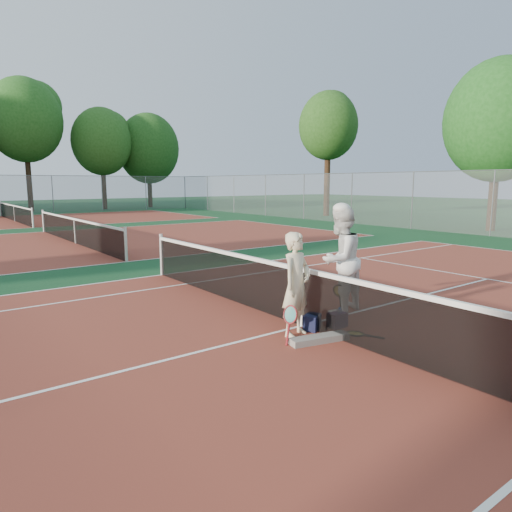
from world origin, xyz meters
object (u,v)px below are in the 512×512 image
(net_main, at_px, (302,297))
(racket_spare, at_px, (356,334))
(racket_red, at_px, (290,325))
(racket_black_held, at_px, (339,299))
(player_a, at_px, (296,284))
(sports_bag_purple, at_px, (337,320))
(water_bottle, at_px, (339,318))
(player_b, at_px, (340,260))
(sports_bag_navy, at_px, (312,322))

(net_main, relative_size, racket_spare, 18.30)
(racket_red, bearing_deg, net_main, 18.39)
(racket_black_held, distance_m, racket_spare, 1.27)
(player_a, distance_m, racket_red, 0.69)
(racket_black_held, relative_size, sports_bag_purple, 1.79)
(net_main, distance_m, racket_spare, 1.06)
(player_a, xyz_separation_m, water_bottle, (0.88, -0.13, -0.69))
(player_a, distance_m, sports_bag_purple, 1.10)
(player_b, relative_size, racket_red, 3.38)
(player_a, distance_m, water_bottle, 1.12)
(player_b, height_order, sports_bag_purple, player_b)
(net_main, bearing_deg, player_b, 12.30)
(racket_red, relative_size, sports_bag_purple, 1.93)
(player_a, xyz_separation_m, racket_black_held, (1.49, 0.44, -0.56))
(net_main, height_order, racket_black_held, net_main)
(racket_black_held, xyz_separation_m, sports_bag_navy, (-1.10, -0.42, -0.15))
(player_b, height_order, racket_black_held, player_b)
(racket_spare, bearing_deg, player_b, -58.59)
(racket_red, bearing_deg, racket_black_held, 3.64)
(racket_black_held, xyz_separation_m, water_bottle, (-0.61, -0.58, -0.13))
(sports_bag_purple, bearing_deg, player_b, 41.42)
(racket_red, xyz_separation_m, sports_bag_navy, (0.74, 0.29, -0.17))
(racket_spare, distance_m, sports_bag_purple, 0.47)
(net_main, bearing_deg, player_a, -145.11)
(player_b, distance_m, sports_bag_purple, 1.33)
(racket_red, xyz_separation_m, water_bottle, (1.23, 0.13, -0.15))
(player_b, xyz_separation_m, sports_bag_navy, (-1.19, -0.51, -0.87))
(racket_spare, height_order, water_bottle, water_bottle)
(sports_bag_navy, height_order, sports_bag_purple, sports_bag_navy)
(player_a, distance_m, racket_black_held, 1.65)
(player_b, bearing_deg, sports_bag_navy, 12.90)
(sports_bag_purple, bearing_deg, net_main, 137.37)
(racket_black_held, distance_m, water_bottle, 0.85)
(player_b, distance_m, racket_black_held, 0.74)
(racket_spare, relative_size, sports_bag_purple, 1.95)
(racket_spare, bearing_deg, sports_bag_navy, 9.88)
(net_main, relative_size, sports_bag_navy, 33.37)
(racket_spare, height_order, sports_bag_purple, sports_bag_purple)
(net_main, relative_size, sports_bag_purple, 35.64)
(net_main, height_order, sports_bag_purple, net_main)
(net_main, relative_size, player_a, 6.57)
(sports_bag_navy, height_order, water_bottle, water_bottle)
(racket_black_held, relative_size, racket_spare, 0.92)
(net_main, height_order, player_a, player_a)
(racket_red, xyz_separation_m, racket_spare, (1.13, -0.32, -0.28))
(net_main, bearing_deg, racket_spare, -65.49)
(sports_bag_navy, bearing_deg, net_main, 89.39)
(water_bottle, bearing_deg, racket_red, -173.99)
(racket_red, distance_m, sports_bag_navy, 0.81)
(racket_spare, height_order, sports_bag_navy, sports_bag_navy)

